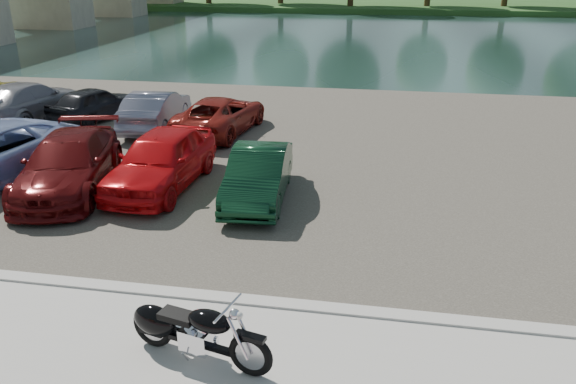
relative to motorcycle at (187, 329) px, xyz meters
name	(u,v)px	position (x,y,z in m)	size (l,w,h in m)	color
kerb	(258,303)	(0.70, 1.56, -0.49)	(60.00, 0.30, 0.14)	#BBB8B0
parking_lot	(321,148)	(0.70, 10.56, -0.54)	(60.00, 18.00, 0.04)	#413D34
river	(365,37)	(0.70, 39.56, -0.56)	(120.00, 40.00, 0.00)	#1A302D
far_bank	(377,4)	(0.70, 71.56, -0.26)	(120.00, 24.00, 0.60)	#1F481A
motorcycle	(187,329)	(0.00, 0.00, 0.00)	(2.29, 0.91, 1.05)	black
car_3	(69,164)	(-5.23, 5.90, 0.18)	(1.96, 4.82, 1.40)	#540C0C
car_4	(161,160)	(-2.97, 6.49, 0.23)	(1.77, 4.39, 1.50)	red
car_5	(258,175)	(-0.33, 6.13, 0.11)	(1.33, 3.82, 1.26)	#0E341D
car_7	(27,102)	(-10.32, 11.87, 0.20)	(2.03, 4.98, 1.45)	gray
car_8	(94,103)	(-7.98, 12.39, 0.11)	(1.48, 3.69, 1.26)	black
car_9	(156,110)	(-5.28, 11.72, 0.15)	(1.43, 4.09, 1.35)	slate
car_10	(220,114)	(-2.93, 11.69, 0.09)	(2.04, 4.43, 1.23)	maroon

